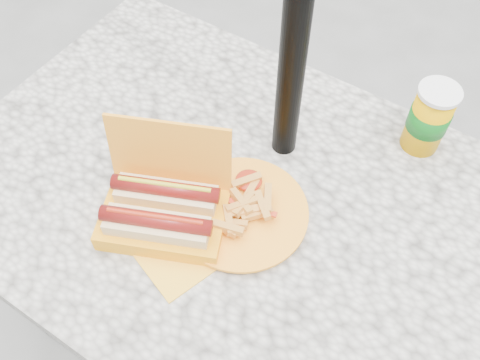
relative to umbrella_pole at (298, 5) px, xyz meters
The scene contains 6 objects.
ground 1.11m from the umbrella_pole, 90.00° to the right, with size 60.00×60.00×0.00m, color slate.
picnic_table 0.49m from the umbrella_pole, 90.00° to the right, with size 1.20×0.80×0.75m.
umbrella_pole is the anchor object (origin of this frame).
hotdog_box 0.43m from the umbrella_pole, 108.16° to the right, with size 0.28×0.25×0.19m.
fries_plate 0.39m from the umbrella_pole, 86.07° to the right, with size 0.32×0.35×0.05m.
soda_cup 0.39m from the umbrella_pole, 34.13° to the left, with size 0.08×0.08×0.16m.
Camera 1 is at (0.31, -0.48, 1.63)m, focal length 40.00 mm.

